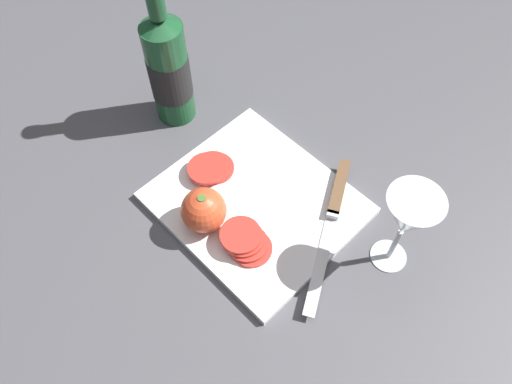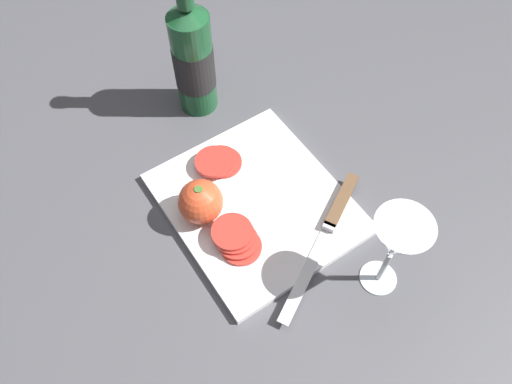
{
  "view_description": "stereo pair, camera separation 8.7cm",
  "coord_description": "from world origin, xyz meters",
  "px_view_note": "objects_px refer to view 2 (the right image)",
  "views": [
    {
      "loc": [
        -0.29,
        0.32,
        0.78
      ],
      "look_at": [
        0.04,
        -0.01,
        0.04
      ],
      "focal_mm": 35.0,
      "sensor_mm": 36.0,
      "label": 1
    },
    {
      "loc": [
        -0.35,
        0.25,
        0.78
      ],
      "look_at": [
        0.04,
        -0.01,
        0.04
      ],
      "focal_mm": 35.0,
      "sensor_mm": 36.0,
      "label": 2
    }
  ],
  "objects_px": {
    "whole_tomato": "(201,202)",
    "knife": "(335,214)",
    "wine_bottle": "(193,59)",
    "wine_glass": "(397,243)",
    "tomato_slice_stack_near": "(236,238)",
    "tomato_slice_stack_far": "(219,162)"
  },
  "relations": [
    {
      "from": "wine_bottle",
      "to": "wine_glass",
      "type": "bearing_deg",
      "value": -174.55
    },
    {
      "from": "whole_tomato",
      "to": "knife",
      "type": "xyz_separation_m",
      "value": [
        -0.13,
        -0.19,
        -0.03
      ]
    },
    {
      "from": "wine_glass",
      "to": "tomato_slice_stack_far",
      "type": "distance_m",
      "value": 0.37
    },
    {
      "from": "wine_glass",
      "to": "tomato_slice_stack_near",
      "type": "distance_m",
      "value": 0.26
    },
    {
      "from": "tomato_slice_stack_near",
      "to": "tomato_slice_stack_far",
      "type": "relative_size",
      "value": 1.1
    },
    {
      "from": "wine_glass",
      "to": "knife",
      "type": "relative_size",
      "value": 0.66
    },
    {
      "from": "whole_tomato",
      "to": "tomato_slice_stack_near",
      "type": "height_order",
      "value": "whole_tomato"
    },
    {
      "from": "whole_tomato",
      "to": "wine_glass",
      "type": "bearing_deg",
      "value": -145.37
    },
    {
      "from": "whole_tomato",
      "to": "tomato_slice_stack_far",
      "type": "distance_m",
      "value": 0.11
    },
    {
      "from": "wine_bottle",
      "to": "wine_glass",
      "type": "relative_size",
      "value": 1.79
    },
    {
      "from": "wine_glass",
      "to": "tomato_slice_stack_near",
      "type": "xyz_separation_m",
      "value": [
        0.18,
        0.16,
        -0.1
      ]
    },
    {
      "from": "whole_tomato",
      "to": "tomato_slice_stack_near",
      "type": "distance_m",
      "value": 0.09
    },
    {
      "from": "wine_glass",
      "to": "whole_tomato",
      "type": "height_order",
      "value": "wine_glass"
    },
    {
      "from": "wine_bottle",
      "to": "knife",
      "type": "height_order",
      "value": "wine_bottle"
    },
    {
      "from": "whole_tomato",
      "to": "tomato_slice_stack_far",
      "type": "xyz_separation_m",
      "value": [
        0.07,
        -0.08,
        -0.03
      ]
    },
    {
      "from": "knife",
      "to": "tomato_slice_stack_near",
      "type": "height_order",
      "value": "tomato_slice_stack_near"
    },
    {
      "from": "wine_bottle",
      "to": "whole_tomato",
      "type": "relative_size",
      "value": 4.12
    },
    {
      "from": "whole_tomato",
      "to": "knife",
      "type": "bearing_deg",
      "value": -125.2
    },
    {
      "from": "whole_tomato",
      "to": "tomato_slice_stack_far",
      "type": "relative_size",
      "value": 0.89
    },
    {
      "from": "tomato_slice_stack_far",
      "to": "whole_tomato",
      "type": "bearing_deg",
      "value": 132.9
    },
    {
      "from": "knife",
      "to": "tomato_slice_stack_near",
      "type": "relative_size",
      "value": 2.83
    },
    {
      "from": "wine_bottle",
      "to": "tomato_slice_stack_near",
      "type": "xyz_separation_m",
      "value": [
        -0.32,
        0.11,
        -0.09
      ]
    }
  ]
}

